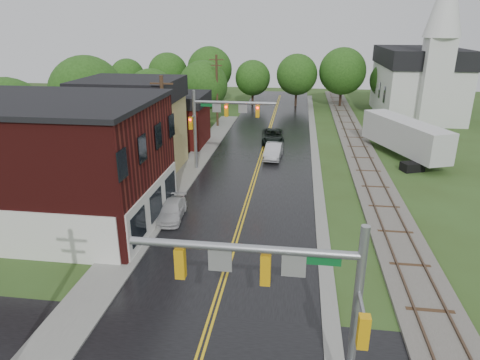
% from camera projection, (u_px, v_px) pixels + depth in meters
% --- Properties ---
extents(main_road, '(10.00, 90.00, 0.02)m').
position_uv_depth(main_road, '(260.00, 161.00, 41.59)').
color(main_road, black).
rests_on(main_road, ground).
extents(curb_right, '(0.80, 70.00, 0.12)m').
position_uv_depth(curb_right, '(314.00, 149.00, 45.55)').
color(curb_right, gray).
rests_on(curb_right, ground).
extents(sidewalk_left, '(2.40, 50.00, 0.12)m').
position_uv_depth(sidewalk_left, '(185.00, 176.00, 37.74)').
color(sidewalk_left, gray).
rests_on(sidewalk_left, ground).
extents(brick_building, '(14.30, 10.30, 8.30)m').
position_uv_depth(brick_building, '(48.00, 163.00, 27.81)').
color(brick_building, '#46100F').
rests_on(brick_building, ground).
extents(yellow_house, '(8.00, 7.00, 6.40)m').
position_uv_depth(yellow_house, '(134.00, 136.00, 38.17)').
color(yellow_house, tan).
rests_on(yellow_house, ground).
extents(darkred_building, '(7.00, 6.00, 4.40)m').
position_uv_depth(darkred_building, '(173.00, 125.00, 46.75)').
color(darkred_building, '#3F0F0C').
rests_on(darkred_building, ground).
extents(church, '(10.40, 18.40, 20.00)m').
position_uv_depth(church, '(420.00, 75.00, 59.06)').
color(church, silver).
rests_on(church, ground).
extents(railroad, '(3.20, 80.00, 0.30)m').
position_uv_depth(railroad, '(359.00, 150.00, 44.92)').
color(railroad, '#59544C').
rests_on(railroad, ground).
extents(traffic_signal_near, '(7.34, 0.30, 7.20)m').
position_uv_depth(traffic_signal_near, '(289.00, 286.00, 13.41)').
color(traffic_signal_near, gray).
rests_on(traffic_signal_near, ground).
extents(traffic_signal_far, '(7.34, 0.43, 7.20)m').
position_uv_depth(traffic_signal_far, '(218.00, 116.00, 37.52)').
color(traffic_signal_far, gray).
rests_on(traffic_signal_far, ground).
extents(utility_pole_b, '(1.80, 0.28, 9.00)m').
position_uv_depth(utility_pole_b, '(165.00, 131.00, 33.39)').
color(utility_pole_b, '#382616').
rests_on(utility_pole_b, ground).
extents(utility_pole_c, '(1.80, 0.28, 9.00)m').
position_uv_depth(utility_pole_c, '(217.00, 90.00, 53.83)').
color(utility_pole_c, '#382616').
rests_on(utility_pole_c, ground).
extents(tree_left_a, '(6.80, 6.80, 8.67)m').
position_uv_depth(tree_left_a, '(9.00, 122.00, 34.82)').
color(tree_left_a, black).
rests_on(tree_left_a, ground).
extents(tree_left_b, '(7.60, 7.60, 9.69)m').
position_uv_depth(tree_left_b, '(88.00, 95.00, 43.65)').
color(tree_left_b, black).
rests_on(tree_left_b, ground).
extents(tree_left_c, '(6.00, 6.00, 7.65)m').
position_uv_depth(tree_left_c, '(153.00, 95.00, 50.99)').
color(tree_left_c, black).
rests_on(tree_left_c, ground).
extents(tree_left_e, '(6.40, 6.40, 8.16)m').
position_uv_depth(tree_left_e, '(204.00, 87.00, 55.82)').
color(tree_left_e, black).
rests_on(tree_left_e, ground).
extents(suv_dark, '(2.79, 5.41, 1.46)m').
position_uv_depth(suv_dark, '(273.00, 136.00, 47.80)').
color(suv_dark, black).
rests_on(suv_dark, ground).
extents(sedan_silver, '(1.81, 4.54, 1.47)m').
position_uv_depth(sedan_silver, '(273.00, 151.00, 42.31)').
color(sedan_silver, '#B9B9BE').
rests_on(sedan_silver, ground).
extents(pickup_white, '(1.94, 4.14, 1.17)m').
position_uv_depth(pickup_white, '(172.00, 210.00, 29.36)').
color(pickup_white, silver).
rests_on(pickup_white, ground).
extents(semi_trailer, '(6.67, 11.78, 3.72)m').
position_uv_depth(semi_trailer, '(404.00, 136.00, 42.16)').
color(semi_trailer, black).
rests_on(semi_trailer, ground).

